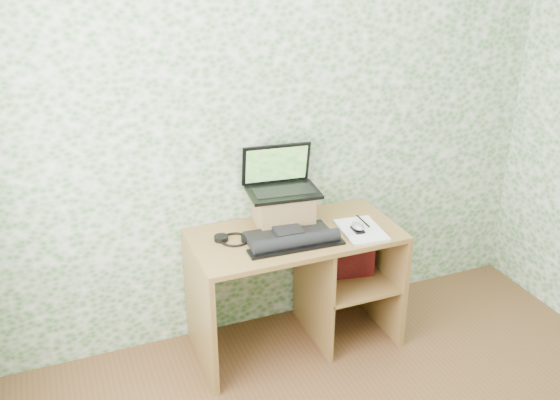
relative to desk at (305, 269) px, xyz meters
name	(u,v)px	position (x,y,z in m)	size (l,w,h in m)	color
wall_back	(276,126)	(-0.08, 0.28, 0.82)	(3.50, 3.50, 0.00)	white
desk	(305,269)	(0.00, 0.00, 0.00)	(1.20, 0.60, 0.75)	brown
riser	(283,209)	(-0.10, 0.12, 0.37)	(0.32, 0.27, 0.19)	brown
laptop	(280,181)	(-0.10, 0.16, 0.53)	(0.43, 0.33, 0.27)	black
keyboard	(291,238)	(-0.14, -0.12, 0.30)	(0.55, 0.29, 0.08)	black
headphones	(235,239)	(-0.43, 0.01, 0.28)	(0.22, 0.22, 0.03)	black
notepad	(361,230)	(0.28, -0.15, 0.28)	(0.23, 0.32, 0.02)	silver
mouse	(358,228)	(0.25, -0.16, 0.30)	(0.06, 0.10, 0.03)	silver
pen	(363,221)	(0.34, -0.07, 0.29)	(0.01, 0.01, 0.16)	black
red_box	(352,252)	(0.30, -0.03, 0.07)	(0.27, 0.09, 0.32)	maroon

